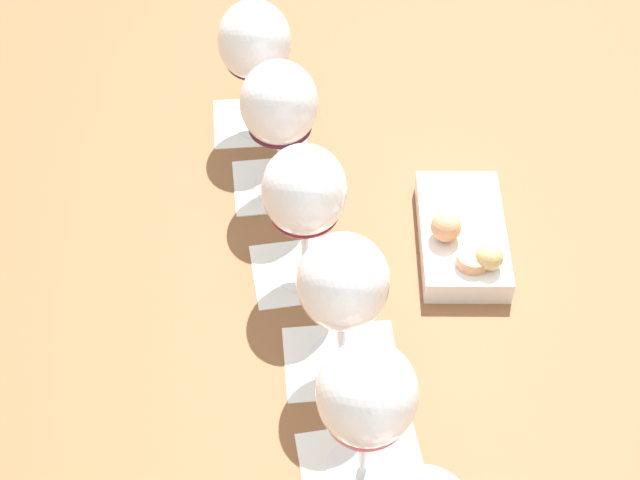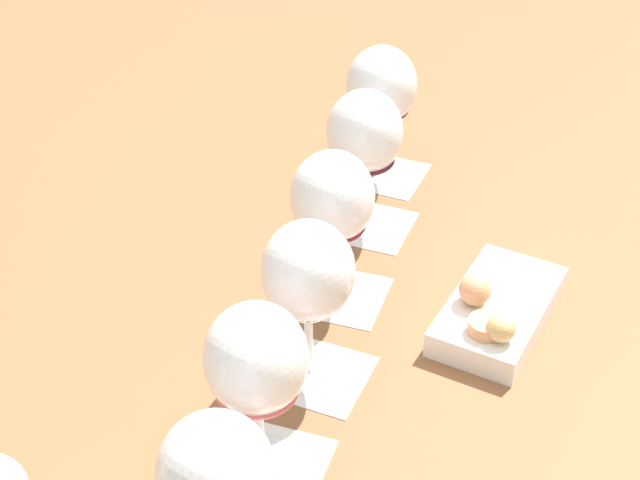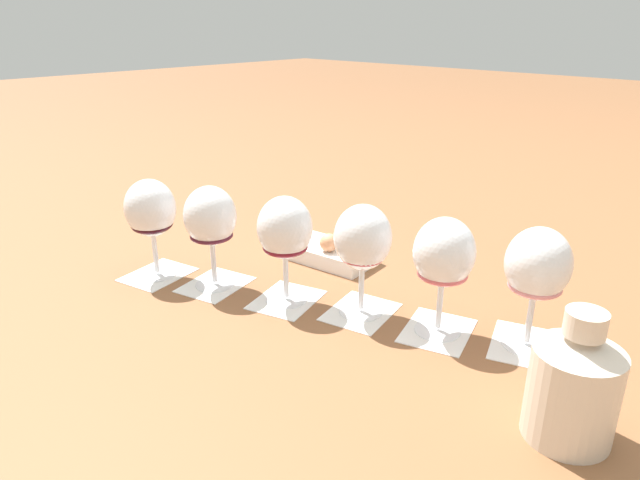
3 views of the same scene
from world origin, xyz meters
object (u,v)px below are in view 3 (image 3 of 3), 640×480
snack_dish (331,251)px  wine_glass_1 (444,257)px  wine_glass_2 (363,242)px  wine_glass_5 (151,212)px  wine_glass_4 (210,220)px  wine_glass_0 (537,269)px  ceramic_vase (574,384)px  wine_glass_3 (285,232)px

snack_dish → wine_glass_1: bearing=163.8°
wine_glass_2 → wine_glass_5: 0.38m
wine_glass_2 → snack_dish: bearing=-34.6°
wine_glass_4 → wine_glass_0: bearing=-159.1°
wine_glass_0 → ceramic_vase: size_ratio=1.13×
ceramic_vase → snack_dish: ceramic_vase is taller
wine_glass_4 → wine_glass_2: bearing=-158.4°
wine_glass_0 → wine_glass_1: same height
wine_glass_1 → wine_glass_2: 0.12m
wine_glass_5 → snack_dish: (-0.18, -0.26, -0.10)m
wine_glass_3 → wine_glass_5: (0.24, 0.09, -0.00)m
wine_glass_0 → wine_glass_2: bearing=20.2°
wine_glass_1 → wine_glass_5: 0.50m
wine_glass_0 → snack_dish: wine_glass_0 is taller
wine_glass_1 → wine_glass_0: bearing=-155.2°
wine_glass_5 → wine_glass_3: bearing=-159.1°
wine_glass_4 → ceramic_vase: (-0.58, -0.04, -0.05)m
wine_glass_0 → ceramic_vase: bearing=127.5°
wine_glass_4 → snack_dish: bearing=-109.3°
wine_glass_1 → wine_glass_4: same height
wine_glass_3 → snack_dish: (0.05, -0.17, -0.10)m
wine_glass_4 → snack_dish: wine_glass_4 is taller
wine_glass_0 → wine_glass_5: bearing=21.3°
wine_glass_3 → snack_dish: size_ratio=0.95×
wine_glass_0 → wine_glass_4: bearing=20.9°
snack_dish → wine_glass_0: bearing=175.4°
wine_glass_5 → ceramic_vase: 0.69m
wine_glass_1 → wine_glass_5: bearing=20.4°
wine_glass_0 → snack_dish: (0.39, -0.03, -0.10)m
wine_glass_0 → wine_glass_4: (0.47, 0.18, 0.00)m
wine_glass_2 → wine_glass_3: size_ratio=1.00×
ceramic_vase → wine_glass_2: bearing=-10.1°
wine_glass_4 → wine_glass_3: bearing=-160.8°
wine_glass_2 → wine_glass_4: 0.26m
wine_glass_2 → wine_glass_4: size_ratio=1.00×
wine_glass_5 → ceramic_vase: wine_glass_5 is taller
wine_glass_1 → wine_glass_5: (0.46, 0.17, -0.00)m
wine_glass_2 → ceramic_vase: 0.35m
wine_glass_0 → ceramic_vase: (-0.11, 0.14, -0.05)m
wine_glass_3 → wine_glass_5: 0.25m
wine_glass_2 → ceramic_vase: size_ratio=1.13×
wine_glass_3 → wine_glass_4: (0.13, 0.04, 0.00)m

